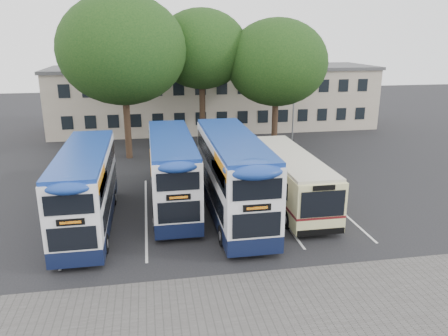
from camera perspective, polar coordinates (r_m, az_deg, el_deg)
name	(u,v)px	position (r m, az deg, el deg)	size (l,w,h in m)	color
ground	(306,244)	(20.71, 10.71, -9.75)	(120.00, 120.00, 0.00)	black
paving_strip	(302,314)	(16.06, 10.16, -18.30)	(40.00, 6.00, 0.01)	#595654
bay_lines	(210,209)	(24.25, -1.83, -5.33)	(14.12, 11.00, 0.01)	silver
depot_building	(215,97)	(45.15, -1.15, 9.29)	(32.40, 8.40, 6.20)	#A89A88
lamp_post	(295,84)	(39.57, 9.23, 10.80)	(0.25, 1.05, 9.06)	gray
tree_left	(122,50)	(33.74, -13.12, 14.80)	(9.41, 9.41, 12.18)	black
tree_mid	(202,49)	(36.36, -2.95, 15.23)	(7.48, 7.48, 11.30)	black
tree_right	(277,63)	(36.22, 6.91, 13.51)	(8.18, 8.18, 10.57)	black
bus_dd_left	(86,185)	(22.44, -17.57, -2.15)	(2.28, 9.42, 3.92)	#0D1532
bus_dd_mid	(172,168)	(24.11, -6.81, -0.04)	(2.32, 9.58, 3.99)	#0D1532
bus_dd_right	(233,173)	(22.65, 1.13, -0.61)	(2.50, 10.30, 4.29)	#0D1532
bus_single	(289,175)	(24.84, 8.47, -0.96)	(2.46, 9.68, 2.89)	beige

